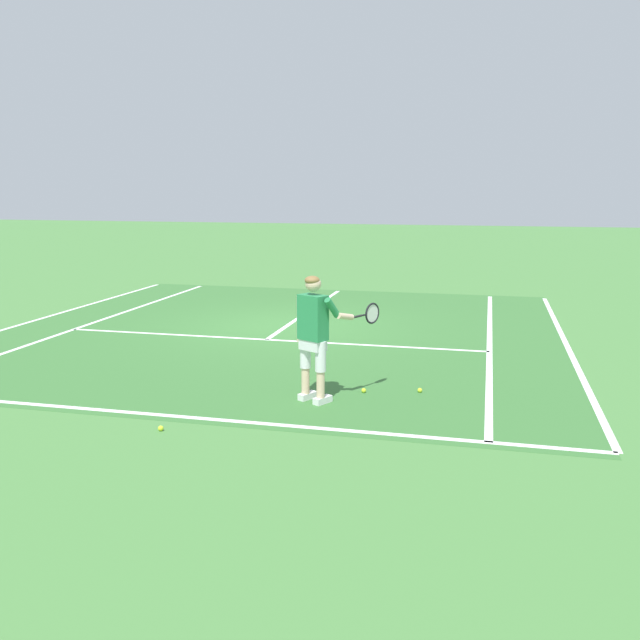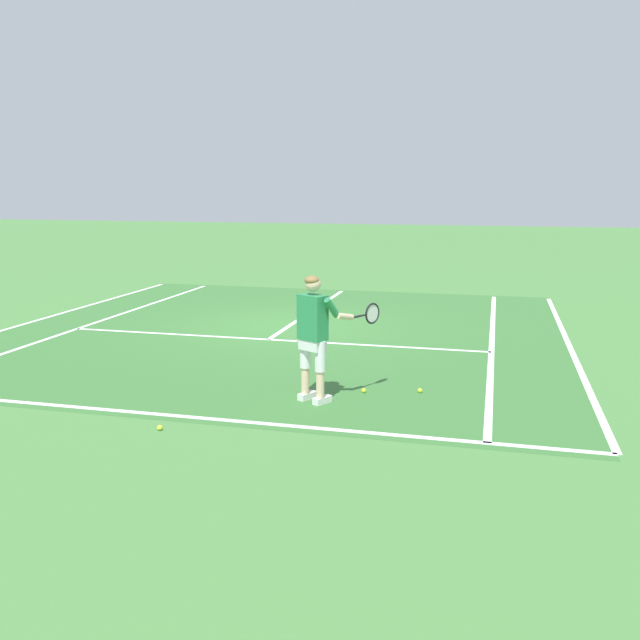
% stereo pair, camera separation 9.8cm
% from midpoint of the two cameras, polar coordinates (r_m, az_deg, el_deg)
% --- Properties ---
extents(ground_plane, '(80.00, 80.00, 0.00)m').
position_cam_midpoint_polar(ground_plane, '(14.47, -2.28, -0.45)').
color(ground_plane, '#477F3D').
extents(court_inner_surface, '(10.98, 11.32, 0.00)m').
position_cam_midpoint_polar(court_inner_surface, '(14.01, -2.85, -0.82)').
color(court_inner_surface, '#387033').
rests_on(court_inner_surface, ground).
extents(line_baseline, '(10.98, 0.10, 0.01)m').
position_cam_midpoint_polar(line_baseline, '(9.11, -13.08, -7.57)').
color(line_baseline, white).
rests_on(line_baseline, ground).
extents(line_service, '(8.23, 0.10, 0.01)m').
position_cam_midpoint_polar(line_service, '(13.14, -4.05, -1.61)').
color(line_service, white).
rests_on(line_service, ground).
extents(line_centre_service, '(0.10, 6.40, 0.01)m').
position_cam_midpoint_polar(line_centre_service, '(16.15, -0.49, 0.77)').
color(line_centre_service, white).
rests_on(line_centre_service, ground).
extents(line_singles_left, '(0.10, 10.92, 0.01)m').
position_cam_midpoint_polar(line_singles_left, '(15.71, -17.35, -0.02)').
color(line_singles_left, white).
rests_on(line_singles_left, ground).
extents(line_singles_right, '(0.10, 10.92, 0.01)m').
position_cam_midpoint_polar(line_singles_right, '(13.41, 14.21, -1.67)').
color(line_singles_right, white).
rests_on(line_singles_right, ground).
extents(line_doubles_left, '(0.10, 10.92, 0.01)m').
position_cam_midpoint_polar(line_doubles_left, '(16.46, -21.43, 0.21)').
color(line_doubles_left, white).
rests_on(line_doubles_left, ground).
extents(line_doubles_right, '(0.10, 10.92, 0.01)m').
position_cam_midpoint_polar(line_doubles_right, '(13.49, 20.06, -1.93)').
color(line_doubles_right, white).
rests_on(line_doubles_right, ground).
extents(tennis_player, '(1.03, 0.91, 1.71)m').
position_cam_midpoint_polar(tennis_player, '(9.14, -0.16, -0.82)').
color(tennis_player, white).
rests_on(tennis_player, ground).
extents(tennis_ball_near_feet, '(0.07, 0.07, 0.07)m').
position_cam_midpoint_polar(tennis_ball_near_feet, '(9.87, 8.54, -5.78)').
color(tennis_ball_near_feet, '#CCE02D').
rests_on(tennis_ball_near_feet, ground).
extents(tennis_ball_by_baseline, '(0.07, 0.07, 0.07)m').
position_cam_midpoint_polar(tennis_ball_by_baseline, '(9.78, 3.92, -5.84)').
color(tennis_ball_by_baseline, '#CCE02D').
rests_on(tennis_ball_by_baseline, ground).
extents(tennis_ball_mid_court, '(0.07, 0.07, 0.07)m').
position_cam_midpoint_polar(tennis_ball_mid_court, '(8.52, -12.77, -8.67)').
color(tennis_ball_mid_court, '#CCE02D').
rests_on(tennis_ball_mid_court, ground).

